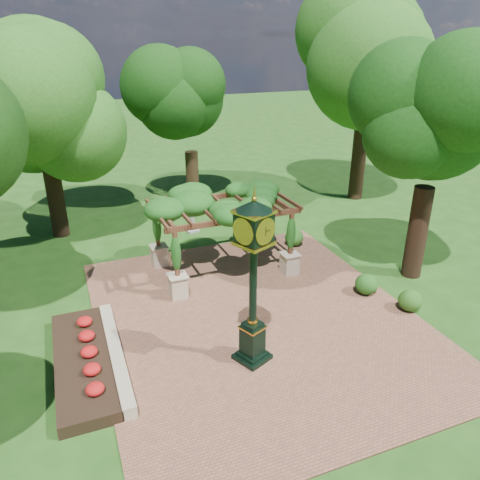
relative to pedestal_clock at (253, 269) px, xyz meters
name	(u,v)px	position (x,y,z in m)	size (l,w,h in m)	color
ground	(269,335)	(0.97, 0.91, -2.92)	(120.00, 120.00, 0.00)	#1E4714
brick_plaza	(257,318)	(0.97, 1.91, -2.90)	(10.00, 12.00, 0.04)	brown
border_wall	(116,354)	(-3.63, 1.41, -2.72)	(0.35, 5.00, 0.40)	#C6B793
flower_bed	(83,362)	(-4.53, 1.41, -2.74)	(1.50, 5.00, 0.36)	red
pedestal_clock	(253,269)	(0.00, 0.00, 0.00)	(1.27, 1.27, 4.89)	black
pergola	(222,206)	(1.11, 5.57, -0.25)	(5.26, 3.40, 3.25)	beige
sundial	(192,222)	(1.06, 9.86, -2.47)	(0.69, 0.69, 1.04)	#9C9C94
shrub_front	(410,300)	(5.93, 0.45, -2.53)	(0.79, 0.79, 0.71)	#265317
shrub_mid	(367,284)	(5.23, 1.91, -2.51)	(0.82, 0.82, 0.74)	#1F5217
shrub_back	(294,237)	(4.77, 6.59, -2.52)	(0.81, 0.81, 0.73)	#2C661D
tree_west_far	(41,107)	(-4.72, 11.68, 2.85)	(4.93, 4.93, 8.40)	black
tree_north	(189,108)	(2.24, 13.68, 2.18)	(4.31, 4.31, 7.44)	#342415
tree_east_far	(369,62)	(11.10, 11.24, 4.36)	(5.86, 5.86, 10.58)	#321F13
tree_east_near	(438,109)	(7.74, 2.52, 3.34)	(4.01, 4.01, 9.17)	black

